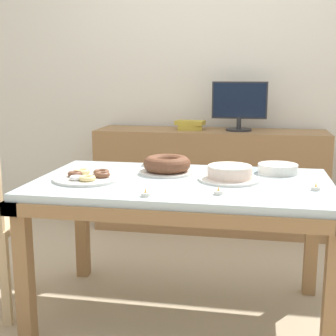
# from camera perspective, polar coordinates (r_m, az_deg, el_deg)

# --- Properties ---
(ground_plane) EXTENTS (12.00, 12.00, 0.00)m
(ground_plane) POSITION_cam_1_polar(r_m,az_deg,el_deg) (2.58, 1.69, -17.34)
(ground_plane) COLOR tan
(wall_back) EXTENTS (8.00, 0.10, 2.60)m
(wall_back) POSITION_cam_1_polar(r_m,az_deg,el_deg) (3.99, 5.74, 12.17)
(wall_back) COLOR silver
(wall_back) RESTS_ON ground
(dining_table) EXTENTS (1.49, 0.87, 0.72)m
(dining_table) POSITION_cam_1_polar(r_m,az_deg,el_deg) (2.34, 1.78, -3.70)
(dining_table) COLOR silver
(dining_table) RESTS_ON ground
(sideboard) EXTENTS (1.81, 0.44, 0.81)m
(sideboard) POSITION_cam_1_polar(r_m,az_deg,el_deg) (3.78, 5.09, -1.46)
(sideboard) COLOR olive
(sideboard) RESTS_ON ground
(computer_monitor) EXTENTS (0.42, 0.20, 0.38)m
(computer_monitor) POSITION_cam_1_polar(r_m,az_deg,el_deg) (3.68, 8.69, 7.44)
(computer_monitor) COLOR #262628
(computer_monitor) RESTS_ON sideboard
(book_stack) EXTENTS (0.24, 0.17, 0.07)m
(book_stack) POSITION_cam_1_polar(r_m,az_deg,el_deg) (3.73, 2.71, 5.25)
(book_stack) COLOR #B29933
(book_stack) RESTS_ON sideboard
(cake_chocolate_round) EXTENTS (0.31, 0.31, 0.08)m
(cake_chocolate_round) POSITION_cam_1_polar(r_m,az_deg,el_deg) (2.33, 7.52, -0.71)
(cake_chocolate_round) COLOR silver
(cake_chocolate_round) RESTS_ON dining_table
(cake_golden_bundt) EXTENTS (0.29, 0.29, 0.09)m
(cake_golden_bundt) POSITION_cam_1_polar(r_m,az_deg,el_deg) (2.48, -0.13, 0.36)
(cake_golden_bundt) COLOR silver
(cake_golden_bundt) RESTS_ON dining_table
(pastry_platter) EXTENTS (0.34, 0.34, 0.04)m
(pastry_platter) POSITION_cam_1_polar(r_m,az_deg,el_deg) (2.36, -9.78, -1.09)
(pastry_platter) COLOR silver
(pastry_platter) RESTS_ON dining_table
(plate_stack) EXTENTS (0.21, 0.21, 0.05)m
(plate_stack) POSITION_cam_1_polar(r_m,az_deg,el_deg) (2.55, 13.24, -0.07)
(plate_stack) COLOR silver
(plate_stack) RESTS_ON dining_table
(tealight_near_front) EXTENTS (0.04, 0.04, 0.04)m
(tealight_near_front) POSITION_cam_1_polar(r_m,az_deg,el_deg) (2.68, -2.80, 0.46)
(tealight_near_front) COLOR silver
(tealight_near_front) RESTS_ON dining_table
(tealight_centre) EXTENTS (0.04, 0.04, 0.04)m
(tealight_centre) POSITION_cam_1_polar(r_m,az_deg,el_deg) (2.59, 5.77, 0.01)
(tealight_centre) COLOR silver
(tealight_centre) RESTS_ON dining_table
(tealight_right_edge) EXTENTS (0.04, 0.04, 0.04)m
(tealight_right_edge) POSITION_cam_1_polar(r_m,az_deg,el_deg) (2.02, -2.76, -3.19)
(tealight_right_edge) COLOR silver
(tealight_right_edge) RESTS_ON dining_table
(tealight_left_edge) EXTENTS (0.04, 0.04, 0.04)m
(tealight_left_edge) POSITION_cam_1_polar(r_m,az_deg,el_deg) (2.22, 17.56, -2.34)
(tealight_left_edge) COLOR silver
(tealight_left_edge) RESTS_ON dining_table
(tealight_near_cakes) EXTENTS (0.04, 0.04, 0.04)m
(tealight_near_cakes) POSITION_cam_1_polar(r_m,az_deg,el_deg) (2.06, 6.15, -2.95)
(tealight_near_cakes) COLOR silver
(tealight_near_cakes) RESTS_ON dining_table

